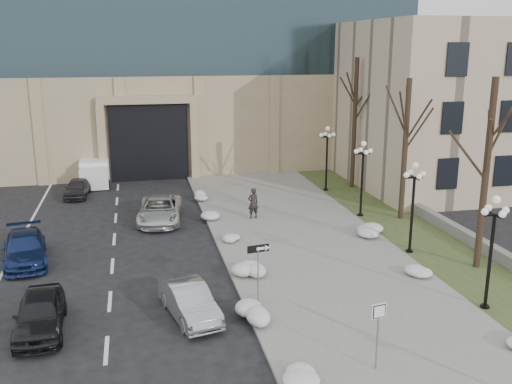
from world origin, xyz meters
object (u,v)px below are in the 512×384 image
Objects in this scene: car_a at (40,313)px; lamppost_d at (327,150)px; one_way_sign at (262,255)px; car_b at (189,301)px; car_d at (160,210)px; pedestrian at (253,203)px; lamppost_c at (362,169)px; box_truck at (95,171)px; keep_sign at (378,322)px; lamppost_b at (413,196)px; lamppost_a at (492,237)px; car_c at (25,249)px; car_e at (77,188)px.

car_a is 24.72m from lamppost_d.
lamppost_d is at bearing 54.47° from one_way_sign.
car_b is 0.77× the size of car_d.
pedestrian reaches higher than car_b.
pedestrian is at bearing 172.62° from lamppost_c.
keep_sign is (10.32, -29.30, 0.85)m from box_truck.
lamppost_c is (11.68, 11.10, 2.41)m from car_b.
car_b is 3.40m from one_way_sign.
lamppost_d is at bearing 90.00° from lamppost_b.
lamppost_a and lamppost_d have the same top height.
car_a is at bearing -86.10° from car_c.
lamppost_a is (6.60, -13.85, 2.01)m from pedestrian.
one_way_sign is (8.55, 0.54, 1.40)m from car_a.
box_truck is 1.28× the size of lamppost_a.
car_d is at bearing 171.82° from lamppost_c.
box_truck is at bearing 72.36° from car_c.
lamppost_d is (8.66, 17.05, 0.94)m from one_way_sign.
lamppost_b is at bearing -36.28° from car_e.
keep_sign is 0.51× the size of lamppost_d.
car_b is at bearing -136.45° from lamppost_c.
lamppost_a is at bearing -43.85° from car_d.
keep_sign is (0.45, -17.12, 0.72)m from pedestrian.
lamppost_c reaches higher than car_c.
car_a reaches higher than car_b.
lamppost_a reaches higher than car_e.
car_a is 19.89m from car_e.
one_way_sign reaches higher than pedestrian.
keep_sign is at bearing -110.72° from lamppost_c.
lamppost_d is (17.21, 17.58, 2.35)m from car_a.
pedestrian is at bearing 45.73° from car_a.
box_truck is (2.47, 16.61, 0.22)m from car_c.
keep_sign is 23.62m from lamppost_d.
car_b is at bearing -158.49° from lamppost_b.
car_a reaches higher than car_e.
car_c is 1.03× the size of lamppost_d.
lamppost_c is at bearing -1.51° from car_d.
car_c is at bearing -91.79° from car_e.
car_e is at bearing 172.49° from lamppost_d.
lamppost_a is 1.00× the size of lamppost_d.
car_d is 12.85m from one_way_sign.
lamppost_c is (17.21, 11.08, 2.35)m from car_a.
keep_sign reaches higher than pedestrian.
lamppost_d is (18.95, 10.08, 2.36)m from car_c.
pedestrian is at bearing 131.91° from lamppost_b.
lamppost_a reaches higher than car_a.
lamppost_d is at bearing -2.61° from car_e.
lamppost_b is at bearing 12.27° from car_a.
lamppost_d is at bearing -153.48° from pedestrian.
car_b is at bearing 128.22° from keep_sign.
car_a is 17.96m from lamppost_b.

